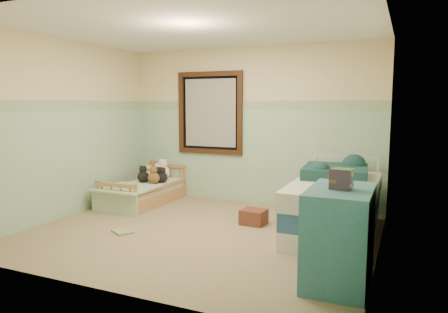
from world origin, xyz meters
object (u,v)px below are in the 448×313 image
at_px(twin_bed_frame, 334,225).
at_px(dresser, 339,236).
at_px(plush_floor_tan, 107,198).
at_px(plush_floor_cream, 143,192).
at_px(toddler_bed_frame, 144,197).
at_px(red_pillow, 254,217).
at_px(floor_book, 123,232).

xyz_separation_m(twin_bed_frame, dresser, (0.27, -1.44, 0.32)).
height_order(plush_floor_tan, twin_bed_frame, plush_floor_tan).
height_order(plush_floor_cream, plush_floor_tan, plush_floor_tan).
distance_m(toddler_bed_frame, red_pillow, 2.09).
bearing_deg(plush_floor_tan, red_pillow, -0.08).
height_order(twin_bed_frame, red_pillow, twin_bed_frame).
xyz_separation_m(toddler_bed_frame, plush_floor_cream, (-0.18, 0.21, 0.03)).
bearing_deg(dresser, red_pillow, 132.77).
distance_m(toddler_bed_frame, floor_book, 1.59).
height_order(twin_bed_frame, dresser, dresser).
bearing_deg(red_pillow, plush_floor_cream, 163.74).
relative_size(twin_bed_frame, dresser, 2.15).
bearing_deg(toddler_bed_frame, red_pillow, -12.08).
distance_m(toddler_bed_frame, plush_floor_cream, 0.28).
relative_size(twin_bed_frame, red_pillow, 5.83).
bearing_deg(red_pillow, toddler_bed_frame, 167.92).
bearing_deg(floor_book, plush_floor_cream, 147.32).
height_order(toddler_bed_frame, twin_bed_frame, twin_bed_frame).
height_order(red_pillow, floor_book, red_pillow).
xyz_separation_m(toddler_bed_frame, floor_book, (0.67, -1.45, -0.08)).
height_order(dresser, red_pillow, dresser).
height_order(plush_floor_cream, dresser, dresser).
height_order(plush_floor_cream, red_pillow, plush_floor_cream).
bearing_deg(dresser, toddler_bed_frame, 150.98).
relative_size(plush_floor_tan, twin_bed_frame, 0.14).
xyz_separation_m(plush_floor_cream, twin_bed_frame, (3.28, -0.64, -0.01)).
bearing_deg(toddler_bed_frame, plush_floor_cream, 130.99).
xyz_separation_m(twin_bed_frame, red_pillow, (-1.05, -0.01, -0.01)).
height_order(plush_floor_cream, floor_book, plush_floor_cream).
distance_m(red_pillow, floor_book, 1.71).
distance_m(plush_floor_cream, plush_floor_tan, 0.68).
bearing_deg(plush_floor_cream, twin_bed_frame, -10.98).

